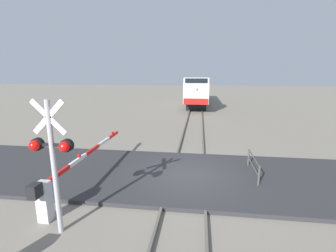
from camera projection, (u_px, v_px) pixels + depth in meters
name	position (u px, v px, depth m)	size (l,w,h in m)	color
ground_plane	(188.00, 177.00, 10.40)	(160.00, 160.00, 0.00)	gray
rail_track_left	(171.00, 175.00, 10.48)	(0.08, 80.00, 0.15)	#59544C
rail_track_right	(204.00, 176.00, 10.29)	(0.08, 80.00, 0.15)	#59544C
road_surface	(188.00, 175.00, 10.38)	(36.00, 5.49, 0.15)	#2D2D30
locomotive	(197.00, 90.00, 33.67)	(2.82, 16.76, 3.94)	black
crossing_signal	(52.00, 154.00, 6.31)	(1.18, 0.33, 3.81)	#ADADB2
crossing_gate	(63.00, 179.00, 8.16)	(0.36, 7.10, 1.38)	silver
guard_railing	(253.00, 164.00, 10.22)	(0.08, 2.16, 0.95)	#4C4742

